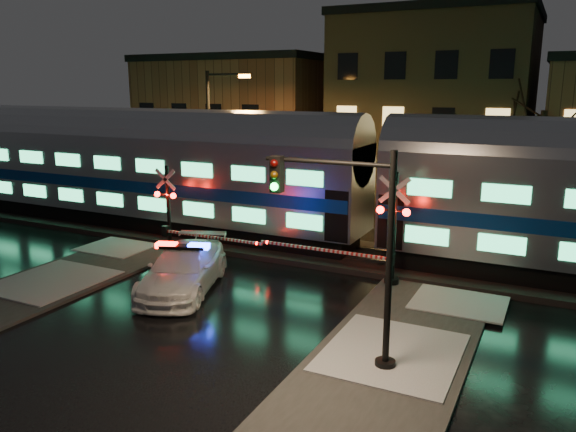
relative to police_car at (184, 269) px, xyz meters
The scene contains 11 objects.
ground 2.28m from the police_car, 37.63° to the left, with size 120.00×120.00×0.00m, color black.
ballast 6.56m from the police_car, 75.00° to the left, with size 90.00×4.20×0.24m, color black.
sidewalk_right 9.47m from the police_car, 29.84° to the right, with size 4.00×20.00×0.12m, color #2D2D2D.
building_left 26.17m from the police_car, 115.89° to the left, with size 14.00×10.00×9.00m, color brown.
building_mid 24.59m from the police_car, 81.19° to the left, with size 12.00×11.00×11.50m, color brown.
train 8.49m from the police_car, 51.17° to the left, with size 51.00×3.12×5.92m.
police_car is the anchor object (origin of this frame).
crossing_signal_right 7.29m from the police_car, 29.99° to the left, with size 6.02×0.67×4.26m.
crossing_signal_left 4.84m from the police_car, 131.05° to the left, with size 5.44×0.64×3.85m.
traffic_light 8.09m from the police_car, 19.28° to the right, with size 3.70×0.68×5.72m.
streetlight 12.26m from the police_car, 117.88° to the left, with size 2.68×0.28×8.01m.
Camera 1 is at (10.16, -16.84, 7.18)m, focal length 35.00 mm.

